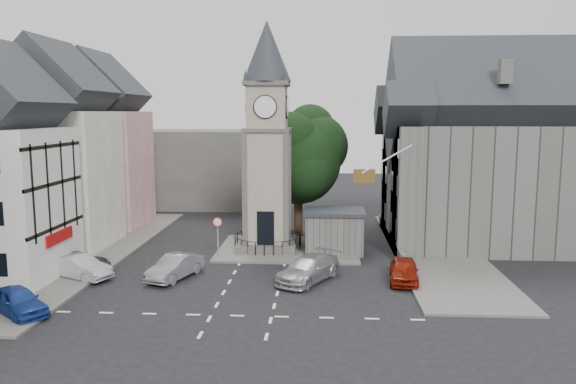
# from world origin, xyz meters

# --- Properties ---
(ground) EXTENTS (120.00, 120.00, 0.00)m
(ground) POSITION_xyz_m (0.00, 0.00, 0.00)
(ground) COLOR black
(ground) RESTS_ON ground
(pavement_west) EXTENTS (6.00, 30.00, 0.14)m
(pavement_west) POSITION_xyz_m (-12.50, 6.00, 0.07)
(pavement_west) COLOR #595651
(pavement_west) RESTS_ON ground
(pavement_east) EXTENTS (6.00, 26.00, 0.14)m
(pavement_east) POSITION_xyz_m (12.00, 8.00, 0.07)
(pavement_east) COLOR #595651
(pavement_east) RESTS_ON ground
(central_island) EXTENTS (10.00, 8.00, 0.16)m
(central_island) POSITION_xyz_m (1.50, 8.00, 0.08)
(central_island) COLOR #595651
(central_island) RESTS_ON ground
(road_markings) EXTENTS (20.00, 8.00, 0.01)m
(road_markings) POSITION_xyz_m (0.00, -5.50, 0.01)
(road_markings) COLOR silver
(road_markings) RESTS_ON ground
(clock_tower) EXTENTS (4.86, 4.86, 16.25)m
(clock_tower) POSITION_xyz_m (0.00, 7.99, 8.12)
(clock_tower) COLOR #4C4944
(clock_tower) RESTS_ON ground
(stone_shelter) EXTENTS (4.30, 3.30, 3.08)m
(stone_shelter) POSITION_xyz_m (4.80, 7.50, 1.55)
(stone_shelter) COLOR #575450
(stone_shelter) RESTS_ON ground
(town_tree) EXTENTS (7.20, 7.20, 10.80)m
(town_tree) POSITION_xyz_m (2.00, 13.00, 6.97)
(town_tree) COLOR black
(town_tree) RESTS_ON ground
(warning_sign_post) EXTENTS (0.70, 0.19, 2.85)m
(warning_sign_post) POSITION_xyz_m (-3.20, 5.43, 2.03)
(warning_sign_post) COLOR black
(warning_sign_post) RESTS_ON ground
(terrace_pink) EXTENTS (8.10, 7.60, 12.80)m
(terrace_pink) POSITION_xyz_m (-15.50, 16.00, 6.58)
(terrace_pink) COLOR tan
(terrace_pink) RESTS_ON ground
(terrace_cream) EXTENTS (8.10, 7.60, 12.80)m
(terrace_cream) POSITION_xyz_m (-15.50, 8.00, 6.58)
(terrace_cream) COLOR beige
(terrace_cream) RESTS_ON ground
(backdrop_west) EXTENTS (20.00, 10.00, 8.00)m
(backdrop_west) POSITION_xyz_m (-12.00, 28.00, 4.00)
(backdrop_west) COLOR #4C4944
(backdrop_west) RESTS_ON ground
(east_building) EXTENTS (14.40, 11.40, 12.60)m
(east_building) POSITION_xyz_m (15.59, 11.00, 6.26)
(east_building) COLOR #575450
(east_building) RESTS_ON ground
(east_boundary_wall) EXTENTS (0.40, 16.00, 0.90)m
(east_boundary_wall) POSITION_xyz_m (9.20, 10.00, 0.45)
(east_boundary_wall) COLOR #575450
(east_boundary_wall) RESTS_ON ground
(flagpole) EXTENTS (3.68, 0.10, 2.74)m
(flagpole) POSITION_xyz_m (8.00, 4.00, 7.00)
(flagpole) COLOR white
(flagpole) RESTS_ON ground
(car_west_blue) EXTENTS (4.22, 3.81, 1.39)m
(car_west_blue) POSITION_xyz_m (-11.04, -6.00, 0.70)
(car_west_blue) COLOR navy
(car_west_blue) RESTS_ON ground
(car_west_silver) EXTENTS (4.52, 3.16, 1.41)m
(car_west_silver) POSITION_xyz_m (-10.60, 0.12, 0.71)
(car_west_silver) COLOR #AAAEB2
(car_west_silver) RESTS_ON ground
(car_west_grey) EXTENTS (4.72, 2.84, 1.22)m
(car_west_grey) POSITION_xyz_m (-11.50, 1.57, 0.61)
(car_west_grey) COLOR #2C2C2F
(car_west_grey) RESTS_ON ground
(car_island_silver) EXTENTS (2.87, 4.59, 1.43)m
(car_island_silver) POSITION_xyz_m (-4.88, 0.50, 0.71)
(car_island_silver) COLOR gray
(car_island_silver) RESTS_ON ground
(car_island_east) EXTENTS (4.32, 5.46, 1.48)m
(car_island_east) POSITION_xyz_m (3.15, 0.50, 0.74)
(car_island_east) COLOR #9EA1A5
(car_island_east) RESTS_ON ground
(car_east_red) EXTENTS (2.12, 4.28, 1.40)m
(car_east_red) POSITION_xyz_m (8.79, 0.72, 0.70)
(car_east_red) COLOR maroon
(car_east_red) RESTS_ON ground
(pedestrian) EXTENTS (0.59, 0.40, 1.59)m
(pedestrian) POSITION_xyz_m (11.50, 7.96, 0.80)
(pedestrian) COLOR beige
(pedestrian) RESTS_ON ground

